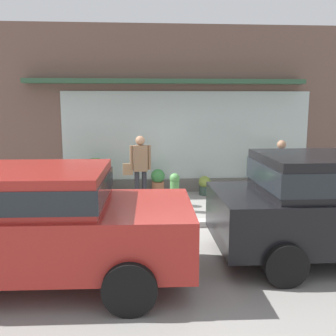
% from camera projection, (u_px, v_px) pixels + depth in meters
% --- Properties ---
extents(ground_plane, '(60.00, 60.00, 0.00)m').
position_uv_depth(ground_plane, '(176.00, 223.00, 8.12)').
color(ground_plane, gray).
extents(curb_strip, '(14.00, 0.24, 0.12)m').
position_uv_depth(curb_strip, '(177.00, 224.00, 7.92)').
color(curb_strip, '#B2B2AD').
rests_on(curb_strip, ground_plane).
extents(storefront, '(14.00, 0.81, 4.58)m').
position_uv_depth(storefront, '(166.00, 112.00, 10.88)').
color(storefront, brown).
rests_on(storefront, ground_plane).
extents(fire_hydrant, '(0.39, 0.35, 0.90)m').
position_uv_depth(fire_hydrant, '(175.00, 192.00, 8.97)').
color(fire_hydrant, '#4C8C47').
rests_on(fire_hydrant, ground_plane).
extents(pedestrian_with_handbag, '(0.69, 0.23, 1.71)m').
position_uv_depth(pedestrian_with_handbag, '(140.00, 164.00, 9.48)').
color(pedestrian_with_handbag, '#232328').
rests_on(pedestrian_with_handbag, ground_plane).
extents(pedestrian_passerby, '(0.21, 0.47, 1.59)m').
position_uv_depth(pedestrian_passerby, '(280.00, 167.00, 9.55)').
color(pedestrian_passerby, '#475675').
rests_on(pedestrian_passerby, ground_plane).
extents(parked_car_red, '(4.39, 2.17, 1.62)m').
position_uv_depth(parked_car_red, '(29.00, 218.00, 5.35)').
color(parked_car_red, maroon).
rests_on(parked_car_red, ground_plane).
extents(potted_plant_window_left, '(0.68, 0.68, 1.00)m').
position_uv_depth(potted_plant_window_left, '(272.00, 173.00, 10.71)').
color(potted_plant_window_left, '#33473D').
rests_on(potted_plant_window_left, ground_plane).
extents(potted_plant_low_front, '(0.38, 0.38, 0.72)m').
position_uv_depth(potted_plant_low_front, '(158.00, 181.00, 10.54)').
color(potted_plant_low_front, '#9E6042').
rests_on(potted_plant_low_front, ground_plane).
extents(potted_plant_trailing_edge, '(0.33, 0.33, 0.52)m').
position_uv_depth(potted_plant_trailing_edge, '(205.00, 185.00, 10.59)').
color(potted_plant_trailing_edge, '#33473D').
rests_on(potted_plant_trailing_edge, ground_plane).
extents(potted_plant_by_entrance, '(0.79, 0.79, 1.08)m').
position_uv_depth(potted_plant_by_entrance, '(96.00, 176.00, 10.16)').
color(potted_plant_by_entrance, '#9E6042').
rests_on(potted_plant_by_entrance, ground_plane).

